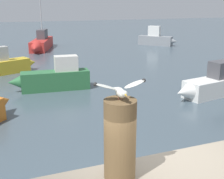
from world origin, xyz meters
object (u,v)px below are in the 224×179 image
Objects in this scene: mooring_post at (120,140)px; seagull at (120,90)px; boat_white at (211,85)px; boat_yellow at (6,65)px; boat_red at (41,43)px; boat_grey at (157,39)px; boat_green at (52,78)px.

seagull reaches higher than mooring_post.
mooring_post is at bearing 86.06° from seagull.
mooring_post is at bearing -135.56° from boat_white.
boat_yellow reaches higher than boat_white.
boat_red reaches higher than seagull.
boat_white is at bearing -43.39° from boat_yellow.
boat_red is 1.50× the size of boat_yellow.
mooring_post is at bearing -120.37° from boat_grey.
seagull reaches higher than boat_grey.
boat_red reaches higher than boat_grey.
boat_white is at bearing 44.46° from seagull.
boat_grey is at bearing -6.58° from boat_red.
boat_yellow reaches higher than seagull.
seagull is 22.11m from boat_red.
boat_red reaches higher than boat_white.
boat_grey is (12.15, 20.73, -1.64)m from mooring_post.
boat_yellow is 1.03× the size of boat_white.
boat_yellow is at bearing 93.61° from seagull.
boat_grey is 0.87× the size of boat_green.
boat_red is 10.13m from boat_grey.
boat_yellow is 1.07× the size of boat_green.
boat_green is at bearing 151.48° from boat_white.
seagull is at bearing -95.13° from boat_green.
boat_white is (-5.35, -14.06, -0.10)m from boat_grey.
boat_grey is at bearing 27.60° from boat_yellow.
mooring_post reaches higher than boat_green.
seagull is at bearing -120.36° from boat_grey.
boat_yellow is at bearing 93.61° from mooring_post.
boat_white is (6.79, 6.66, -1.74)m from mooring_post.
seagull reaches higher than boat_white.
boat_yellow reaches higher than boat_grey.
mooring_post is 22.05m from boat_red.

